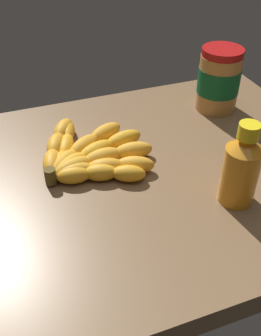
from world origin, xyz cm
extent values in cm
cube|color=brown|center=(0.00, 0.00, -2.18)|extent=(79.03, 60.20, 4.36)
ellipsoid|color=gold|center=(-13.08, 0.90, 1.51)|extent=(6.51, 4.16, 3.03)
ellipsoid|color=gold|center=(-8.41, -0.29, 1.51)|extent=(6.66, 4.69, 3.03)
ellipsoid|color=gold|center=(-3.90, -1.96, 1.51)|extent=(6.73, 5.16, 3.03)
ellipsoid|color=gold|center=(-12.65, 1.73, 1.56)|extent=(6.95, 3.20, 3.11)
ellipsoid|color=gold|center=(-7.17, 1.25, 1.56)|extent=(7.37, 4.34, 3.11)
ellipsoid|color=gold|center=(-1.90, -0.30, 1.56)|extent=(7.57, 5.48, 3.11)
ellipsoid|color=gold|center=(-12.60, 2.89, 1.67)|extent=(8.09, 5.23, 3.33)
ellipsoid|color=gold|center=(-6.76, 3.98, 1.67)|extent=(7.74, 4.03, 3.33)
ellipsoid|color=gold|center=(-0.81, 4.02, 1.67)|extent=(7.71, 3.95, 3.33)
ellipsoid|color=gold|center=(-12.85, 3.88, 1.63)|extent=(8.42, 6.58, 3.26)
ellipsoid|color=gold|center=(-7.18, 6.47, 1.63)|extent=(8.45, 5.81, 3.26)
ellipsoid|color=gold|center=(-1.22, 8.28, 1.63)|extent=(8.34, 4.93, 3.26)
ellipsoid|color=gold|center=(-13.69, 4.88, 1.63)|extent=(7.71, 7.69, 3.26)
ellipsoid|color=gold|center=(-9.03, 8.79, 1.63)|extent=(8.12, 7.06, 3.26)
ellipsoid|color=gold|center=(-3.78, 11.85, 1.63)|extent=(8.29, 6.22, 3.26)
ellipsoid|color=gold|center=(-14.67, 5.38, 1.44)|extent=(6.13, 7.54, 2.87)
ellipsoid|color=gold|center=(-12.17, 10.43, 1.44)|extent=(5.24, 7.64, 2.87)
ellipsoid|color=gold|center=(-10.60, 15.85, 1.44)|extent=(4.19, 7.50, 2.87)
ellipsoid|color=orange|center=(-15.82, 5.81, 1.64)|extent=(4.95, 7.55, 3.29)
ellipsoid|color=orange|center=(-14.01, 11.05, 1.64)|extent=(5.78, 7.68, 3.29)
ellipsoid|color=orange|center=(-11.42, 15.94, 1.64)|extent=(6.48, 7.63, 3.29)
cylinder|color=brown|center=(-16.92, 1.67, 1.80)|extent=(2.00, 2.00, 3.00)
cylinder|color=#BF8442|center=(23.59, 15.66, 6.21)|extent=(9.02, 9.02, 12.41)
cylinder|color=#0F592D|center=(23.59, 15.66, 6.83)|extent=(9.20, 9.20, 5.59)
cylinder|color=#B71414|center=(23.59, 15.66, 13.18)|extent=(8.82, 8.82, 1.54)
cylinder|color=orange|center=(11.04, -12.68, 5.05)|extent=(5.90, 5.90, 10.10)
cone|color=orange|center=(11.04, -12.68, 11.12)|extent=(5.90, 5.90, 2.04)
cylinder|color=yellow|center=(11.04, -12.68, 13.36)|extent=(3.27, 3.27, 2.42)
camera|label=1|loc=(-22.31, -52.60, 44.64)|focal=42.25mm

